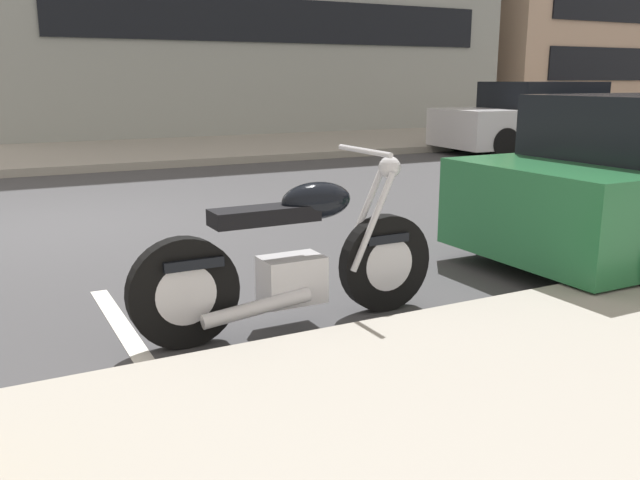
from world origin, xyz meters
name	(u,v)px	position (x,y,z in m)	size (l,w,h in m)	color
ground_plane	(56,227)	(0.00, 0.00, 0.00)	(260.00, 260.00, 0.00)	#3D3D3F
sidewalk_far_curb	(488,135)	(12.00, 6.80, 0.07)	(120.00, 5.00, 0.14)	gray
parking_stall_stripe	(130,339)	(0.00, -3.70, 0.00)	(0.12, 2.20, 0.01)	silver
parked_motorcycle	(295,261)	(1.01, -3.95, 0.44)	(2.10, 0.62, 1.14)	black
car_opposite_curb	(534,119)	(10.30, 3.41, 0.71)	(4.33, 2.15, 1.51)	silver
townhouse_corner_block	(574,0)	(21.74, 13.23, 4.68)	(12.69, 8.34, 9.37)	tan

